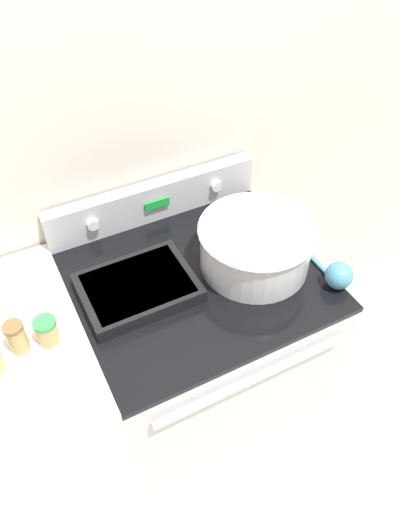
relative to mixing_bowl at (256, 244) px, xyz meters
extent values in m
plane|color=beige|center=(-0.19, -0.31, -0.99)|extent=(12.00, 12.00, 0.00)
cube|color=beige|center=(-0.19, 0.43, 0.26)|extent=(8.00, 0.05, 2.50)
cube|color=#BCBCC1|center=(-0.19, 0.04, -0.55)|extent=(0.77, 0.70, 0.89)
cube|color=black|center=(-0.19, 0.04, -0.10)|extent=(0.77, 0.70, 0.02)
cylinder|color=silver|center=(-0.19, -0.33, -0.16)|extent=(0.63, 0.02, 0.02)
cube|color=#BCBCC1|center=(-0.19, 0.37, -0.01)|extent=(0.77, 0.05, 0.14)
cylinder|color=white|center=(-0.42, 0.33, -0.01)|extent=(0.04, 0.02, 0.04)
cylinder|color=white|center=(0.04, 0.33, -0.01)|extent=(0.04, 0.02, 0.04)
cube|color=green|center=(-0.19, 0.33, -0.01)|extent=(0.09, 0.01, 0.03)
cube|color=silver|center=(-0.86, 0.04, -0.55)|extent=(0.58, 0.70, 0.89)
cylinder|color=silver|center=(0.00, 0.00, -0.01)|extent=(0.35, 0.35, 0.15)
torus|color=silver|center=(0.00, 0.00, 0.06)|extent=(0.37, 0.37, 0.01)
cylinder|color=beige|center=(0.00, 0.00, 0.05)|extent=(0.32, 0.32, 0.02)
cube|color=black|center=(-0.38, 0.05, -0.06)|extent=(0.34, 0.25, 0.05)
cube|color=#D1BC7A|center=(-0.38, 0.05, -0.05)|extent=(0.30, 0.22, 0.02)
cylinder|color=teal|center=(0.18, -0.06, -0.08)|extent=(0.01, 0.27, 0.01)
sphere|color=teal|center=(0.18, -0.20, -0.04)|extent=(0.09, 0.09, 0.09)
cylinder|color=tan|center=(-0.67, -0.01, -0.04)|extent=(0.06, 0.06, 0.07)
cylinder|color=green|center=(-0.67, -0.01, 0.00)|extent=(0.06, 0.06, 0.01)
cylinder|color=tan|center=(-0.75, 0.00, -0.03)|extent=(0.05, 0.05, 0.09)
cylinder|color=brown|center=(-0.75, 0.00, 0.02)|extent=(0.05, 0.05, 0.01)
camera|label=1|loc=(-0.68, -0.93, 1.07)|focal=35.00mm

